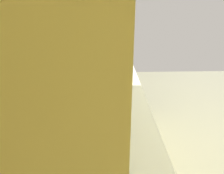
{
  "coord_description": "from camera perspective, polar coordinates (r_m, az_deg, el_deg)",
  "views": [
    {
      "loc": [
        -1.76,
        1.13,
        1.73
      ],
      "look_at": [
        -0.53,
        1.09,
        1.21
      ],
      "focal_mm": 36.84,
      "sensor_mm": 36.0,
      "label": 1
    }
  ],
  "objects": [
    {
      "name": "counter_run",
      "position": [
        1.9,
        -0.96,
        -19.76
      ],
      "size": [
        3.28,
        0.66,
        0.89
      ],
      "color": "#E8D776",
      "rests_on": "ground_plane"
    },
    {
      "name": "microwave",
      "position": [
        2.57,
        -1.86,
        7.03
      ],
      "size": [
        0.47,
        0.38,
        0.28
      ],
      "color": "white",
      "rests_on": "counter_run"
    },
    {
      "name": "kettle",
      "position": [
        2.0,
        0.32,
        0.1
      ],
      "size": [
        0.18,
        0.13,
        0.16
      ],
      "color": "#B7BABF",
      "rests_on": "counter_run"
    },
    {
      "name": "wall_back",
      "position": [
        1.84,
        -13.27,
        9.39
      ],
      "size": [
        4.14,
        0.12,
        2.64
      ],
      "primitive_type": "cube",
      "color": "beige",
      "rests_on": "ground_plane"
    },
    {
      "name": "bowl",
      "position": [
        1.7,
        0.76,
        -5.62
      ],
      "size": [
        0.15,
        0.15,
        0.05
      ],
      "color": "silver",
      "rests_on": "counter_run"
    },
    {
      "name": "oven_range",
      "position": [
        3.6,
        -1.22,
        2.2
      ],
      "size": [
        0.68,
        0.68,
        1.07
      ],
      "color": "black",
      "rests_on": "ground_plane"
    }
  ]
}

